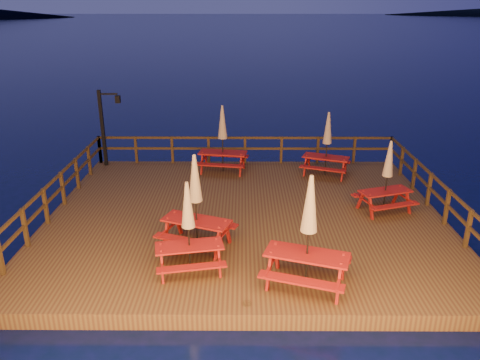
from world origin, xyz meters
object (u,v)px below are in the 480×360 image
at_px(lamp_post, 106,121).
at_px(picnic_table_2, 308,230).
at_px(picnic_table_0, 387,175).
at_px(picnic_table_1, 327,143).

height_order(lamp_post, picnic_table_2, lamp_post).
relative_size(lamp_post, picnic_table_0, 1.32).
relative_size(lamp_post, picnic_table_2, 1.11).
relative_size(picnic_table_0, picnic_table_1, 0.95).
xyz_separation_m(picnic_table_0, picnic_table_2, (-2.94, -4.08, 0.22)).
bearing_deg(picnic_table_1, picnic_table_0, -47.39).
bearing_deg(lamp_post, picnic_table_0, -24.00).
bearing_deg(lamp_post, picnic_table_1, -7.32).
xyz_separation_m(picnic_table_0, picnic_table_1, (-1.29, 3.24, 0.07)).
relative_size(picnic_table_1, picnic_table_2, 0.89).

